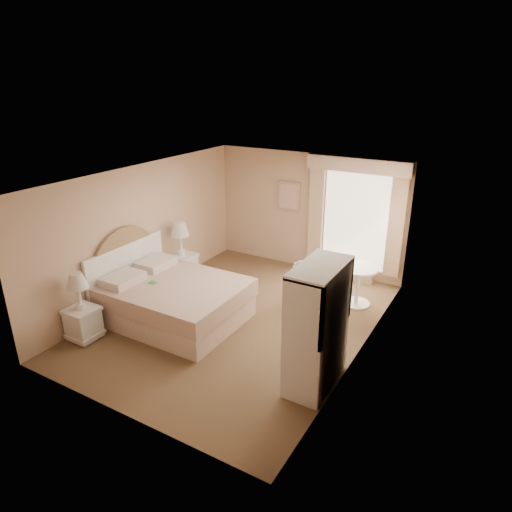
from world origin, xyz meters
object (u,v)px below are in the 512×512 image
Objects in this scene: nightstand_near at (82,315)px; cafe_chair at (302,279)px; nightstand_far at (182,261)px; armoire at (317,337)px; round_table at (358,280)px; bed at (169,297)px.

nightstand_near reaches higher than cafe_chair.
armoire is at bearing -24.58° from nightstand_far.
cafe_chair is (-0.90, -0.45, -0.02)m from round_table.
armoire is at bearing -7.83° from bed.
cafe_chair is (2.49, 2.91, 0.05)m from nightstand_near.
cafe_chair is at bearing 43.76° from bed.
armoire is (0.27, -2.53, 0.24)m from round_table.
nightstand_near is 4.77m from round_table.
armoire reaches higher than bed.
bed is 2.43m from cafe_chair.
nightstand_near is 2.49m from nightstand_far.
nightstand_near is 3.82m from cafe_chair.
armoire is (3.65, -1.67, 0.25)m from nightstand_far.
bed is 1.84× the size of nightstand_far.
nightstand_near is at bearing -90.00° from nightstand_far.
armoire is at bearing 12.69° from nightstand_near.
round_table is at bearing 38.75° from bed.
bed reaches higher than nightstand_far.
nightstand_near is 1.39× the size of cafe_chair.
nightstand_far is at bearing 90.00° from nightstand_near.
armoire is (2.92, -0.40, 0.34)m from bed.
bed is at bearing -60.11° from nightstand_far.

